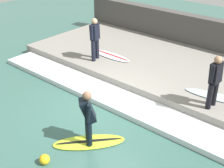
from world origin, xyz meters
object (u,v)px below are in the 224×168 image
(surfboard_riding, at_px, (89,142))
(surfer_waiting_far, at_px, (95,37))
(surfer_waiting_near, at_px, (215,79))
(marker_buoy, at_px, (45,159))
(surfboard_waiting_near, at_px, (220,97))
(surfboard_waiting_far, at_px, (111,55))
(surfer_riding, at_px, (88,115))

(surfboard_riding, xyz_separation_m, surfer_waiting_far, (3.33, 2.89, 1.23))
(surfer_waiting_near, height_order, surfer_waiting_far, surfer_waiting_far)
(surfer_waiting_far, height_order, marker_buoy, surfer_waiting_far)
(surfboard_waiting_near, xyz_separation_m, surfboard_waiting_far, (0.32, 4.47, 0.00))
(surfboard_waiting_near, xyz_separation_m, marker_buoy, (-4.82, 2.08, -0.29))
(surfer_riding, xyz_separation_m, marker_buoy, (-1.20, 0.26, -0.74))
(surfer_riding, distance_m, surfboard_waiting_far, 4.77)
(surfer_riding, bearing_deg, surfer_waiting_near, -30.78)
(surfboard_waiting_near, height_order, marker_buoy, surfboard_waiting_near)
(surfer_riding, distance_m, marker_buoy, 1.43)
(surfer_waiting_far, xyz_separation_m, surfboard_waiting_far, (0.60, -0.24, -0.85))
(surfboard_riding, bearing_deg, surfer_waiting_far, 40.92)
(surfboard_riding, xyz_separation_m, marker_buoy, (-1.20, 0.26, 0.09))
(surfer_riding, height_order, surfboard_waiting_far, surfer_riding)
(surfer_waiting_near, bearing_deg, surfboard_riding, 149.22)
(surfer_waiting_far, distance_m, surfboard_waiting_far, 1.07)
(surfboard_riding, distance_m, surfer_waiting_far, 4.58)
(surfer_waiting_far, height_order, surfboard_waiting_far, surfer_waiting_far)
(marker_buoy, bearing_deg, surfer_riding, -12.05)
(surfboard_riding, relative_size, surfboard_waiting_near, 0.83)
(surfboard_riding, relative_size, marker_buoy, 7.11)
(surfer_riding, bearing_deg, surfboard_waiting_far, 33.98)
(surfer_riding, relative_size, surfboard_waiting_far, 0.78)
(marker_buoy, bearing_deg, surfboard_waiting_far, 25.01)
(surfboard_riding, height_order, surfer_riding, surfer_riding)
(surfboard_waiting_near, bearing_deg, surfboard_riding, 153.30)
(surfboard_waiting_near, bearing_deg, marker_buoy, 156.69)
(surfer_waiting_near, distance_m, marker_buoy, 4.83)
(surfer_waiting_far, xyz_separation_m, marker_buoy, (-4.54, -2.63, -1.14))
(surfer_waiting_far, bearing_deg, surfboard_riding, -139.08)
(surfboard_waiting_far, bearing_deg, surfer_waiting_near, -101.62)
(surfboard_waiting_near, bearing_deg, surfer_waiting_near, 178.12)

